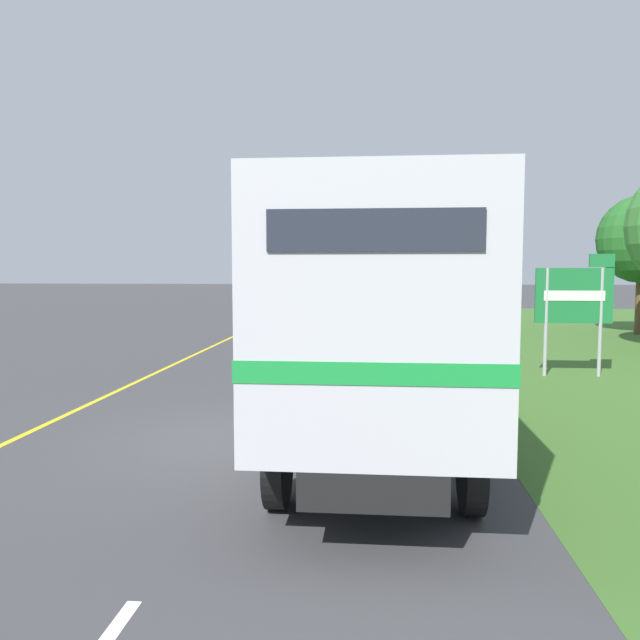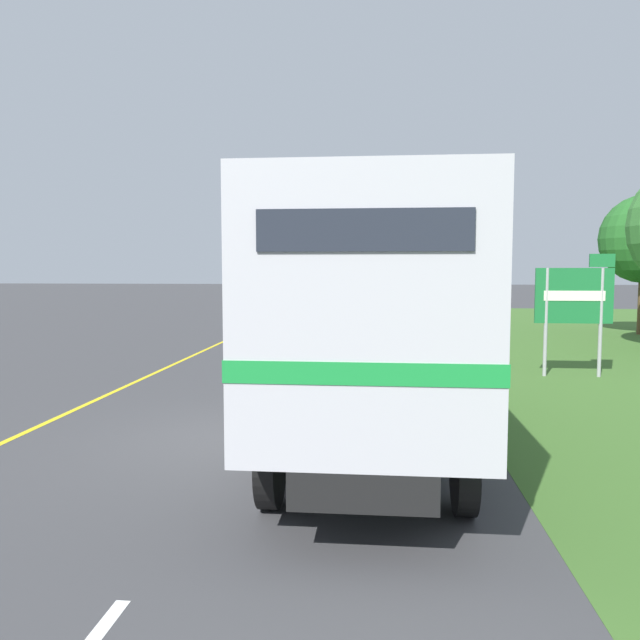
% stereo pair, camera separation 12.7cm
% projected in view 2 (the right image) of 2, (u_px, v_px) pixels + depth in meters
% --- Properties ---
extents(ground_plane, '(200.00, 200.00, 0.00)m').
position_uv_depth(ground_plane, '(250.00, 439.00, 9.73)').
color(ground_plane, '#3D3D3F').
extents(edge_line_yellow, '(0.12, 48.00, 0.01)m').
position_uv_depth(edge_line_yellow, '(198.00, 353.00, 19.62)').
color(edge_line_yellow, yellow).
rests_on(edge_line_yellow, ground).
extents(centre_dash_near, '(0.12, 2.60, 0.01)m').
position_uv_depth(centre_dash_near, '(256.00, 430.00, 10.23)').
color(centre_dash_near, white).
rests_on(centre_dash_near, ground).
extents(centre_dash_mid_a, '(0.12, 2.60, 0.01)m').
position_uv_depth(centre_dash_mid_a, '(305.00, 367.00, 16.77)').
color(centre_dash_mid_a, white).
rests_on(centre_dash_mid_a, ground).
extents(centre_dash_mid_b, '(0.12, 2.60, 0.01)m').
position_uv_depth(centre_dash_mid_b, '(327.00, 340.00, 23.32)').
color(centre_dash_mid_b, white).
rests_on(centre_dash_mid_b, ground).
extents(centre_dash_far, '(0.12, 2.60, 0.01)m').
position_uv_depth(centre_dash_far, '(339.00, 324.00, 29.86)').
color(centre_dash_far, white).
rests_on(centre_dash_far, ground).
extents(centre_dash_farthest, '(0.12, 2.60, 0.01)m').
position_uv_depth(centre_dash_farthest, '(346.00, 314.00, 36.41)').
color(centre_dash_farthest, white).
rests_on(centre_dash_farthest, ground).
extents(horse_trailer_truck, '(2.47, 8.24, 3.58)m').
position_uv_depth(horse_trailer_truck, '(371.00, 313.00, 9.09)').
color(horse_trailer_truck, black).
rests_on(horse_trailer_truck, ground).
extents(lead_car_white, '(1.80, 4.17, 1.95)m').
position_uv_depth(lead_car_white, '(293.00, 309.00, 25.92)').
color(lead_car_white, black).
rests_on(lead_car_white, ground).
extents(highway_sign, '(1.85, 0.09, 3.01)m').
position_uv_depth(highway_sign, '(575.00, 299.00, 15.20)').
color(highway_sign, '#9E9EA3').
rests_on(highway_sign, ground).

